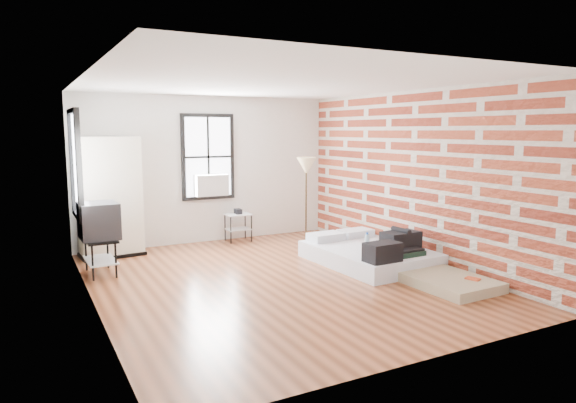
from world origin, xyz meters
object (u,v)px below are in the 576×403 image
mattress_main (371,253)px  tv_stand (99,223)px  mattress_bare (426,272)px  side_table (238,220)px  wardrobe (110,197)px  floor_lamp (306,170)px

mattress_main → tv_stand: size_ratio=1.92×
mattress_bare → side_table: (-1.42, 3.71, 0.31)m
mattress_main → side_table: size_ratio=3.28×
mattress_main → mattress_bare: bearing=-83.2°
wardrobe → floor_lamp: bearing=-18.7°
mattress_bare → floor_lamp: size_ratio=1.07×
mattress_main → wardrobe: size_ratio=1.02×
mattress_main → wardrobe: bearing=142.6°
wardrobe → floor_lamp: wardrobe is taller
mattress_main → wardrobe: (-3.63, 2.54, 0.84)m
mattress_bare → floor_lamp: (-0.40, 2.82, 1.30)m
mattress_main → wardrobe: wardrobe is taller
floor_lamp → tv_stand: bearing=-175.2°
mattress_main → wardrobe: 4.51m
mattress_bare → side_table: size_ratio=2.79×
side_table → tv_stand: size_ratio=0.59×
tv_stand → side_table: bearing=22.3°
mattress_bare → tv_stand: tv_stand is taller
mattress_bare → floor_lamp: floor_lamp is taller
mattress_main → tv_stand: tv_stand is taller
mattress_bare → tv_stand: bearing=147.2°
wardrobe → side_table: size_ratio=3.21×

